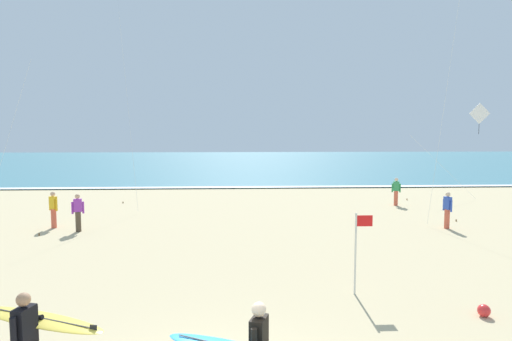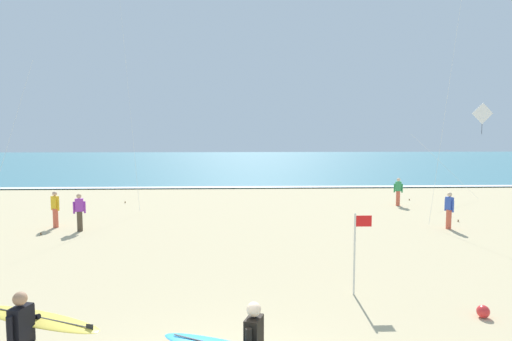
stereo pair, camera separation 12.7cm
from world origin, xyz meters
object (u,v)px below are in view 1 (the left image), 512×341
(surfer_lead, at_px, (33,330))
(kite_diamond_ivory_mid, at_px, (478,116))
(bystander_purple_top, at_px, (78,212))
(bystander_green_top, at_px, (396,191))
(beach_ball, at_px, (484,311))
(lifeguard_flag, at_px, (358,246))
(bystander_yellow_top, at_px, (53,209))
(bystander_blue_top, at_px, (447,210))

(surfer_lead, bearing_deg, kite_diamond_ivory_mid, 46.19)
(kite_diamond_ivory_mid, relative_size, bystander_purple_top, 3.73)
(bystander_green_top, bearing_deg, beach_ball, -103.78)
(lifeguard_flag, bearing_deg, kite_diamond_ivory_mid, 51.84)
(surfer_lead, height_order, beach_ball, surfer_lead)
(bystander_purple_top, height_order, bystander_yellow_top, same)
(bystander_green_top, relative_size, beach_ball, 5.68)
(lifeguard_flag, height_order, beach_ball, lifeguard_flag)
(surfer_lead, xyz_separation_m, lifeguard_flag, (6.25, 3.85, 0.22))
(kite_diamond_ivory_mid, height_order, bystander_purple_top, kite_diamond_ivory_mid)
(bystander_yellow_top, distance_m, lifeguard_flag, 13.68)
(bystander_purple_top, bearing_deg, bystander_green_top, 19.89)
(bystander_blue_top, xyz_separation_m, beach_ball, (-3.56, -8.67, -0.67))
(bystander_purple_top, xyz_separation_m, bystander_yellow_top, (-1.32, 0.76, 0.00))
(lifeguard_flag, xyz_separation_m, beach_ball, (2.46, -1.46, -1.13))
(beach_ball, bearing_deg, bystander_yellow_top, 144.49)
(bystander_blue_top, bearing_deg, kite_diamond_ivory_mid, 53.57)
(beach_ball, bearing_deg, bystander_purple_top, 143.92)
(surfer_lead, bearing_deg, bystander_yellow_top, 111.55)
(kite_diamond_ivory_mid, height_order, bystander_yellow_top, kite_diamond_ivory_mid)
(bystander_green_top, bearing_deg, bystander_blue_top, -90.02)
(lifeguard_flag, bearing_deg, surfer_lead, -148.33)
(surfer_lead, relative_size, bystander_green_top, 1.41)
(kite_diamond_ivory_mid, relative_size, bystander_yellow_top, 3.73)
(kite_diamond_ivory_mid, bearing_deg, bystander_yellow_top, -163.81)
(bystander_yellow_top, height_order, bystander_blue_top, same)
(bystander_yellow_top, bearing_deg, surfer_lead, -68.45)
(kite_diamond_ivory_mid, xyz_separation_m, beach_ball, (-9.07, -16.14, -4.99))
(bystander_green_top, bearing_deg, surfer_lead, -125.97)
(bystander_purple_top, relative_size, bystander_yellow_top, 1.00)
(kite_diamond_ivory_mid, bearing_deg, bystander_green_top, -163.58)
(surfer_lead, distance_m, kite_diamond_ivory_mid, 26.01)
(surfer_lead, height_order, kite_diamond_ivory_mid, kite_diamond_ivory_mid)
(bystander_green_top, bearing_deg, lifeguard_flag, -114.77)
(bystander_blue_top, bearing_deg, lifeguard_flag, -129.87)
(surfer_lead, relative_size, bystander_purple_top, 1.41)
(kite_diamond_ivory_mid, distance_m, bystander_yellow_top, 23.85)
(bystander_yellow_top, bearing_deg, bystander_blue_top, -3.13)
(bystander_yellow_top, bearing_deg, kite_diamond_ivory_mid, 16.19)
(surfer_lead, height_order, bystander_blue_top, surfer_lead)
(lifeguard_flag, bearing_deg, bystander_yellow_top, 143.46)
(beach_ball, bearing_deg, lifeguard_flag, 149.42)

